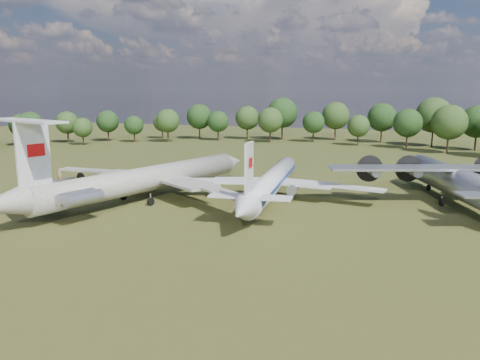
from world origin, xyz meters
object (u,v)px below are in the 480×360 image
(il62_airliner, at_px, (146,184))
(small_prop_west, at_px, (12,202))
(tu104_jet, at_px, (271,186))
(an12_transport, at_px, (457,186))
(person_on_il62, at_px, (59,175))
(small_prop_northwest, at_px, (49,187))

(il62_airliner, relative_size, small_prop_west, 4.16)
(tu104_jet, height_order, an12_transport, an12_transport)
(tu104_jet, relative_size, small_prop_west, 3.53)
(il62_airliner, xyz_separation_m, an12_transport, (45.99, 12.53, 0.15))
(an12_transport, bearing_deg, tu104_jet, 174.20)
(person_on_il62, bearing_deg, an12_transport, -158.95)
(tu104_jet, bearing_deg, small_prop_northwest, -173.81)
(an12_transport, bearing_deg, small_prop_northwest, 172.94)
(tu104_jet, bearing_deg, il62_airliner, -166.17)
(small_prop_west, bearing_deg, an12_transport, 37.14)
(tu104_jet, bearing_deg, small_prop_west, -158.49)
(tu104_jet, height_order, small_prop_northwest, tu104_jet)
(tu104_jet, xyz_separation_m, small_prop_northwest, (-36.67, -6.99, -1.24))
(il62_airliner, bearing_deg, tu104_jet, 36.71)
(small_prop_northwest, relative_size, person_on_il62, 7.79)
(il62_airliner, xyz_separation_m, person_on_il62, (-4.66, -14.14, 3.59))
(small_prop_west, xyz_separation_m, person_on_il62, (11.48, -3.30, 5.29))
(an12_transport, xyz_separation_m, person_on_il62, (-50.66, -26.67, 3.43))
(an12_transport, distance_m, small_prop_northwest, 65.44)
(il62_airliner, distance_m, an12_transport, 47.67)
(small_prop_northwest, bearing_deg, il62_airliner, 17.84)
(small_prop_west, height_order, small_prop_northwest, small_prop_northwest)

